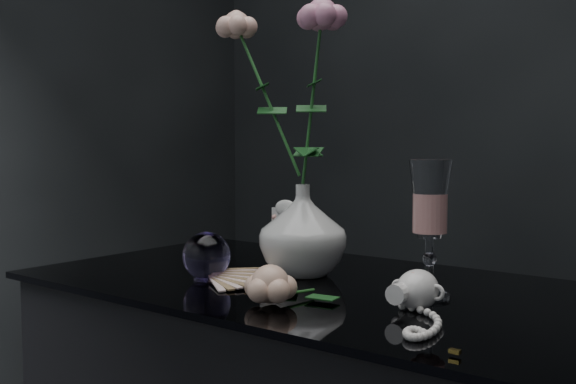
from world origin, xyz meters
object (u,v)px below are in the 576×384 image
Objects in this scene: wine_glass at (430,229)px; pearl_jar at (417,288)px; loose_rose at (270,285)px; paperweight at (207,256)px; vase at (303,230)px; picture_frame at (286,232)px.

pearl_jar is at bearing -76.39° from wine_glass.
wine_glass is at bearing 69.54° from loose_rose.
wine_glass reaches higher than paperweight.
loose_rose is at bearing -19.28° from paperweight.
picture_frame is at bearing 144.44° from vase.
vase is 0.77× the size of pearl_jar.
loose_rose is (0.19, -0.28, -0.04)m from picture_frame.
paperweight is at bearing -162.94° from wine_glass.
loose_rose is at bearing -65.55° from vase.
wine_glass is 0.27m from loose_rose.
wine_glass is 0.11m from pearl_jar.
vase is 0.18m from paperweight.
vase reaches higher than loose_rose.
pearl_jar is at bearing 5.82° from paperweight.
loose_rose is at bearing -132.18° from wine_glass.
pearl_jar is at bearing -1.38° from picture_frame.
vase is at bearing 158.81° from pearl_jar.
paperweight is at bearing -128.28° from vase.
wine_glass is (0.27, -0.02, 0.03)m from vase.
loose_rose is (0.21, -0.07, -0.01)m from paperweight.
paperweight is (-0.02, -0.20, -0.02)m from picture_frame.
pearl_jar is (0.19, 0.11, 0.00)m from loose_rose.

